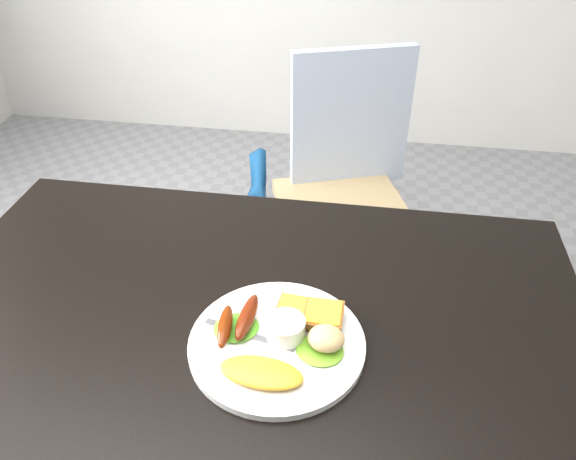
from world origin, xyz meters
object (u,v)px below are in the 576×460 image
(dining_chair, at_px, (343,210))
(plate, at_px, (277,344))
(dining_table, at_px, (246,330))
(person, at_px, (262,124))

(dining_chair, distance_m, plate, 0.92)
(dining_table, height_order, person, person)
(dining_table, distance_m, dining_chair, 0.88)
(plate, bearing_deg, dining_chair, 85.97)
(dining_chair, height_order, person, person)
(dining_table, distance_m, person, 0.68)
(person, distance_m, plate, 0.73)
(dining_table, xyz_separation_m, dining_chair, (0.12, 0.82, -0.28))
(dining_table, bearing_deg, plate, -35.69)
(dining_table, relative_size, plate, 4.11)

